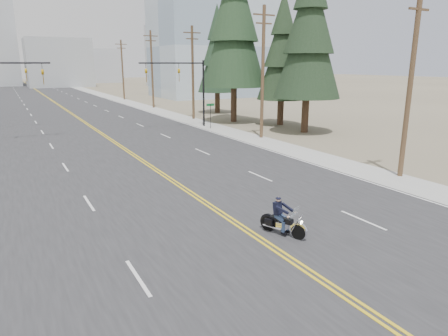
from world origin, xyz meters
name	(u,v)px	position (x,y,z in m)	size (l,w,h in m)	color
ground_plane	(347,298)	(0.00, 0.00, 0.00)	(400.00, 400.00, 0.00)	#776D56
road	(55,102)	(0.00, 70.00, 0.01)	(20.00, 200.00, 0.01)	#303033
sidewalk_right	(119,100)	(11.50, 70.00, 0.01)	(3.00, 200.00, 0.01)	#A5A5A0
traffic_mast_right	(186,80)	(8.98, 32.00, 4.94)	(7.10, 0.26, 7.00)	black
street_sign	(210,112)	(10.80, 30.00, 1.80)	(0.90, 0.06, 2.62)	black
utility_pole_a	(411,80)	(12.50, 8.00, 5.73)	(2.20, 0.30, 11.00)	brown
utility_pole_b	(263,71)	(12.50, 23.00, 5.98)	(2.20, 0.30, 11.50)	brown
utility_pole_c	(193,72)	(12.50, 38.00, 5.73)	(2.20, 0.30, 11.00)	brown
utility_pole_d	(152,68)	(12.50, 53.00, 5.98)	(2.20, 0.30, 11.50)	brown
utility_pole_e	(123,69)	(12.50, 70.00, 5.73)	(2.20, 0.30, 11.00)	brown
glass_building	(214,47)	(32.00, 70.00, 10.00)	(24.00, 16.00, 20.00)	#9EB5CC
haze_bldg_b	(59,63)	(8.00, 125.00, 7.00)	(18.00, 14.00, 14.00)	#ADB2B7
haze_bldg_c	(177,56)	(40.00, 110.00, 9.00)	(16.00, 12.00, 18.00)	#B7BCC6
haze_bldg_e	(99,66)	(25.00, 150.00, 6.00)	(14.00, 14.00, 12.00)	#B7BCC6
motorcyclist	(283,217)	(1.05, 4.48, 0.76)	(0.84, 1.96, 1.53)	black
conifer_near	(309,29)	(18.01, 23.49, 9.75)	(6.42, 6.42, 16.98)	#382619
conifer_mid	(283,49)	(18.95, 28.80, 8.12)	(5.31, 5.31, 14.15)	#382619
conifer_tall	(234,17)	(15.62, 33.45, 11.69)	(7.33, 7.33, 20.35)	#382619
conifer_far	(217,52)	(18.20, 42.42, 8.24)	(5.36, 5.36, 14.36)	#382619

